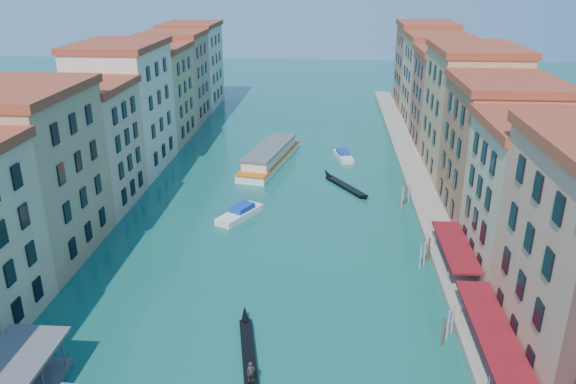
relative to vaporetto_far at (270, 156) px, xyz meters
name	(u,v)px	position (x,y,z in m)	size (l,w,h in m)	color
left_bank_palazzos	(111,121)	(-23.71, -9.91, 8.26)	(12.80, 128.40, 21.00)	beige
right_bank_palazzos	(478,128)	(32.29, -9.59, 8.30)	(12.80, 128.40, 21.00)	#A14938
quay	(419,184)	(24.29, -9.58, -0.94)	(4.00, 140.00, 1.00)	gray
restaurant_awnings	(494,332)	(24.48, -51.58, 1.55)	(3.20, 44.55, 3.12)	maroon
mooring_poles_right	(442,309)	(21.39, -45.78, -0.14)	(1.44, 54.24, 3.20)	brown
vaporetto_far	(270,156)	(0.00, 0.00, 0.00)	(9.12, 22.07, 3.20)	white
gondola_fore	(248,351)	(3.58, -52.26, -1.03)	(3.38, 12.31, 2.47)	black
gondola_far	(345,185)	(12.80, -10.51, -1.07)	(7.71, 11.50, 1.84)	black
motorboat_mid	(240,213)	(-1.67, -22.94, -0.81)	(5.89, 8.04, 1.62)	white
motorboat_far	(343,155)	(12.82, 4.16, -0.88)	(3.73, 7.22, 1.43)	silver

